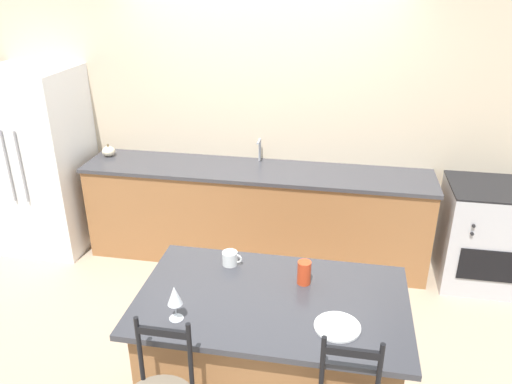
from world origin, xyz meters
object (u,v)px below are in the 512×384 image
object	(u,v)px
wine_glass	(175,296)
oven_range	(485,234)
pumpkin_decoration	(109,151)
dinner_plate	(337,326)
tumbler_cup	(304,273)
coffee_mug	(230,258)
refrigerator	(42,161)

from	to	relation	value
wine_glass	oven_range	bearing A→B (deg)	45.81
oven_range	pumpkin_decoration	size ratio (longest dim) A/B	7.40
dinner_plate	tumbler_cup	world-z (taller)	tumbler_cup
oven_range	pumpkin_decoration	bearing A→B (deg)	178.23
oven_range	wine_glass	bearing A→B (deg)	-134.19
wine_glass	coffee_mug	world-z (taller)	wine_glass
dinner_plate	pumpkin_decoration	distance (m)	3.16
tumbler_cup	pumpkin_decoration	world-z (taller)	tumbler_cup
oven_range	coffee_mug	distance (m)	2.55
wine_glass	coffee_mug	bearing A→B (deg)	74.09
dinner_plate	tumbler_cup	xyz separation A→B (m)	(-0.21, 0.37, 0.06)
wine_glass	pumpkin_decoration	size ratio (longest dim) A/B	1.61
refrigerator	dinner_plate	size ratio (longest dim) A/B	7.44
dinner_plate	tumbler_cup	bearing A→B (deg)	119.50
refrigerator	tumbler_cup	bearing A→B (deg)	-31.36
refrigerator	pumpkin_decoration	size ratio (longest dim) A/B	14.27
dinner_plate	pumpkin_decoration	xyz separation A→B (m)	(-2.29, 2.18, 0.04)
oven_range	refrigerator	bearing A→B (deg)	-179.29
refrigerator	wine_glass	xyz separation A→B (m)	(2.09, -2.10, 0.18)
coffee_mug	pumpkin_decoration	world-z (taller)	pumpkin_decoration
tumbler_cup	pumpkin_decoration	distance (m)	2.76
oven_range	tumbler_cup	world-z (taller)	tumbler_cup
dinner_plate	wine_glass	xyz separation A→B (m)	(-0.84, -0.08, 0.13)
wine_glass	pumpkin_decoration	xyz separation A→B (m)	(-1.45, 2.26, -0.10)
oven_range	pumpkin_decoration	xyz separation A→B (m)	(-3.55, 0.11, 0.51)
refrigerator	pumpkin_decoration	xyz separation A→B (m)	(0.63, 0.16, 0.08)
coffee_mug	tumbler_cup	bearing A→B (deg)	-14.26
refrigerator	pumpkin_decoration	world-z (taller)	refrigerator
tumbler_cup	coffee_mug	bearing A→B (deg)	165.74
refrigerator	tumbler_cup	size ratio (longest dim) A/B	12.49
dinner_plate	wine_glass	size ratio (longest dim) A/B	1.19
wine_glass	tumbler_cup	bearing A→B (deg)	35.28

